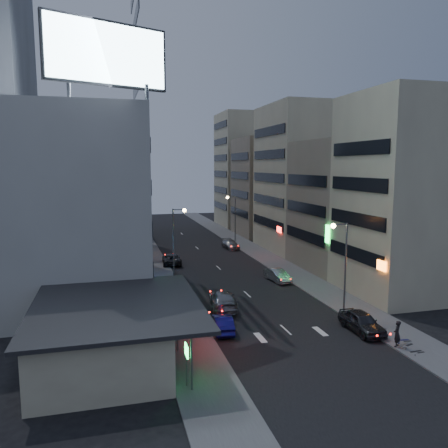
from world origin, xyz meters
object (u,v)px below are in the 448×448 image
object	(u,v)px
scooter_silver_a	(407,335)
parked_car_left	(172,259)
road_car_blue	(223,323)
person	(397,334)
parked_car_right_mid	(277,275)
scooter_blue	(408,332)
scooter_black_a	(421,343)
parked_car_right_far	(231,244)
scooter_silver_b	(381,321)
road_car_silver	(223,300)
parked_car_right_near	(362,322)
scooter_black_b	(380,323)

from	to	relation	value
scooter_silver_a	parked_car_left	bearing A→B (deg)	5.52
road_car_blue	person	world-z (taller)	person
parked_car_right_mid	scooter_blue	world-z (taller)	parked_car_right_mid
parked_car_left	scooter_black_a	distance (m)	34.28
parked_car_right_far	scooter_blue	bearing A→B (deg)	-87.97
scooter_silver_a	scooter_silver_b	world-z (taller)	scooter_silver_a
road_car_blue	scooter_silver_b	distance (m)	12.71
scooter_silver_a	road_car_silver	bearing A→B (deg)	26.91
parked_car_right_near	scooter_black_a	bearing A→B (deg)	-65.53
scooter_silver_a	scooter_black_b	size ratio (longest dim) A/B	0.94
scooter_black_b	scooter_silver_b	world-z (taller)	scooter_black_b
parked_car_right_mid	scooter_silver_a	bearing A→B (deg)	-89.54
parked_car_right_far	parked_car_left	bearing A→B (deg)	-143.12
parked_car_right_far	scooter_silver_a	bearing A→B (deg)	-88.66
parked_car_right_near	parked_car_right_mid	distance (m)	15.84
parked_car_right_near	parked_car_right_mid	world-z (taller)	parked_car_right_near
parked_car_right_far	scooter_blue	distance (m)	38.52
scooter_blue	scooter_silver_b	xyz separation A→B (m)	(-0.51, 2.59, 0.02)
parked_car_right_near	parked_car_left	world-z (taller)	parked_car_right_near
road_car_silver	scooter_silver_a	distance (m)	15.68
parked_car_right_mid	road_car_blue	xyz separation A→B (m)	(-9.77, -12.96, -0.03)
road_car_silver	person	bearing A→B (deg)	138.75
parked_car_left	person	bearing A→B (deg)	115.92
scooter_silver_a	scooter_blue	world-z (taller)	scooter_silver_a
parked_car_right_near	parked_car_left	distance (m)	29.55
parked_car_right_mid	road_car_silver	world-z (taller)	road_car_silver
person	scooter_silver_a	bearing A→B (deg)	165.51
parked_car_right_far	road_car_blue	bearing A→B (deg)	-109.11
parked_car_right_mid	road_car_silver	distance (m)	11.24
person	scooter_silver_a	world-z (taller)	person
person	scooter_blue	size ratio (longest dim) A/B	1.13
parked_car_right_near	scooter_silver_a	distance (m)	3.48
scooter_black_a	scooter_silver_b	xyz separation A→B (m)	(-0.07, 4.47, 0.05)
person	road_car_blue	bearing A→B (deg)	-64.74
road_car_silver	scooter_black_b	world-z (taller)	road_car_silver
parked_car_left	scooter_black_b	bearing A→B (deg)	119.16
parked_car_left	parked_car_right_far	distance (m)	13.56
scooter_silver_a	scooter_silver_b	xyz separation A→B (m)	(-0.07, 3.05, -0.03)
scooter_silver_a	scooter_black_b	xyz separation A→B (m)	(-0.58, 2.56, 0.04)
road_car_silver	scooter_silver_b	world-z (taller)	road_car_silver
parked_car_left	road_car_silver	distance (m)	19.24
parked_car_right_far	scooter_black_b	world-z (taller)	parked_car_right_far
parked_car_right_near	scooter_blue	xyz separation A→B (m)	(2.39, -2.42, -0.18)
scooter_silver_a	scooter_blue	size ratio (longest dim) A/B	1.10
road_car_blue	parked_car_right_mid	bearing A→B (deg)	-119.98
parked_car_right_mid	scooter_black_a	bearing A→B (deg)	-90.10
scooter_black_b	parked_car_right_near	bearing A→B (deg)	96.00
road_car_silver	parked_car_left	bearing A→B (deg)	-75.31
scooter_black_a	scooter_silver_a	distance (m)	1.43
parked_car_right_near	parked_car_left	bearing A→B (deg)	112.19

